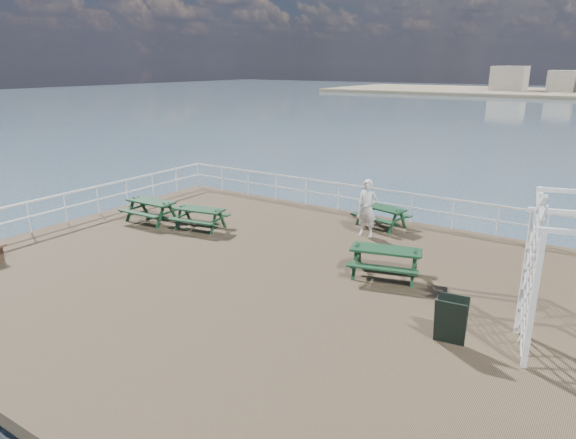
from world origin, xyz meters
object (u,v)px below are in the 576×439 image
at_px(picnic_table_b, 381,212).
at_px(picnic_table_d, 200,214).
at_px(picnic_table_a, 151,206).
at_px(person, 367,208).
at_px(picnic_table_c, 386,256).

relative_size(picnic_table_b, picnic_table_d, 1.03).
bearing_deg(picnic_table_d, picnic_table_b, 25.12).
height_order(picnic_table_a, picnic_table_d, picnic_table_a).
height_order(picnic_table_d, person, person).
bearing_deg(picnic_table_a, picnic_table_b, 27.98).
bearing_deg(picnic_table_d, picnic_table_c, -13.37).
bearing_deg(person, picnic_table_d, -156.40).
xyz_separation_m(picnic_table_b, person, (0.00, -1.22, 0.43)).
relative_size(picnic_table_a, picnic_table_d, 0.98).
bearing_deg(picnic_table_a, person, 20.01).
bearing_deg(picnic_table_a, picnic_table_c, -1.33).
height_order(picnic_table_b, picnic_table_d, picnic_table_d).
bearing_deg(picnic_table_c, person, 108.63).
bearing_deg(picnic_table_b, person, -76.31).
relative_size(picnic_table_d, person, 1.00).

